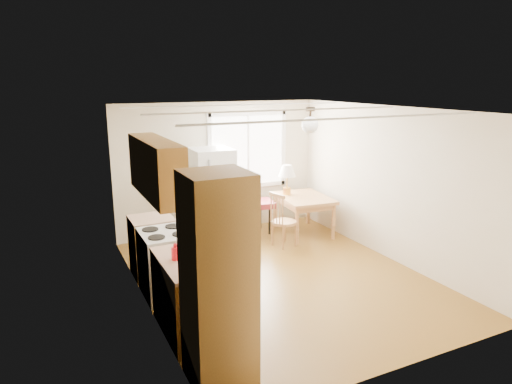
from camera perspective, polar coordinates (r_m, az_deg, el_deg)
room_shell at (r=6.59m, az=3.24°, el=-0.62°), size 4.60×5.60×2.62m
kitchen_run at (r=5.53m, az=-9.45°, el=-8.15°), size 0.65×3.40×2.20m
window_unit at (r=8.96m, az=-1.03°, el=5.22°), size 1.64×0.05×1.51m
pendant_light at (r=7.11m, az=6.77°, el=8.45°), size 0.26×0.26×0.40m
refrigerator at (r=8.29m, az=-5.48°, el=-0.44°), size 0.73×0.75×1.71m
bench at (r=8.59m, az=-2.37°, el=-1.80°), size 1.46×0.71×0.65m
dining_table at (r=8.75m, az=5.95°, el=-1.21°), size 0.99×1.26×0.74m
chair at (r=8.01m, az=3.07°, el=-3.11°), size 0.46×0.45×0.98m
table_lamp at (r=8.76m, az=3.90°, el=2.37°), size 0.33×0.33×0.58m
coffee_maker at (r=4.86m, az=-7.31°, el=-8.78°), size 0.19×0.25×0.36m
kettle at (r=5.31m, az=-10.00°, el=-7.49°), size 0.10×0.10×0.20m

